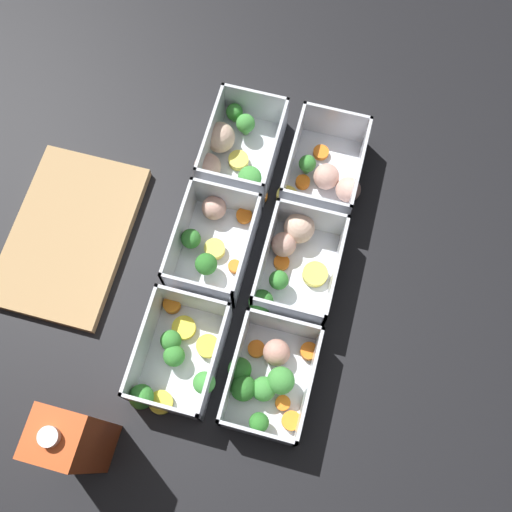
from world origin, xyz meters
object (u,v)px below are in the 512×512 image
container_far_center (212,241)px  container_far_right (234,149)px  juice_carton (74,440)px  container_near_right (325,173)px  container_near_center (293,260)px  container_near_left (268,379)px  container_far_left (177,359)px

container_far_center → container_far_right: same height
juice_carton → container_near_right: bearing=-24.8°
container_far_right → juice_carton: juice_carton is taller
container_near_center → container_far_center: 0.13m
container_near_left → container_near_right: (0.34, -0.01, -0.00)m
container_far_left → container_far_right: size_ratio=1.11×
container_near_left → container_far_right: bearing=22.9°
container_near_right → container_near_left: bearing=178.7°
container_near_right → container_far_left: (-0.35, 0.14, 0.00)m
container_near_right → container_far_right: size_ratio=0.99×
container_near_center → container_near_right: (0.16, -0.01, -0.00)m
container_far_center → container_near_left: bearing=-143.2°
container_near_center → juice_carton: bearing=147.4°
container_near_left → juice_carton: bearing=124.0°
container_near_left → container_near_right: 0.35m
container_near_left → container_far_left: 0.13m
container_near_right → container_far_right: 0.16m
container_near_right → container_far_left: 0.38m
container_near_left → container_near_right: bearing=-1.3°
container_near_right → container_far_left: same height
juice_carton → container_near_center: bearing=-32.6°
container_near_left → container_far_center: 0.23m
container_near_center → container_near_right: size_ratio=1.13×
container_far_left → container_far_center: (0.19, 0.00, 0.00)m
container_near_right → container_far_center: (-0.16, 0.14, 0.00)m
juice_carton → container_far_right: bearing=-8.4°
juice_carton → container_far_center: bearing=-14.1°
container_near_right → juice_carton: size_ratio=0.81×
container_near_left → container_far_center: bearing=36.8°
container_far_left → container_far_center: same height
container_near_center → container_far_center: (-0.00, 0.13, -0.00)m
container_near_left → container_far_left: bearing=92.3°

